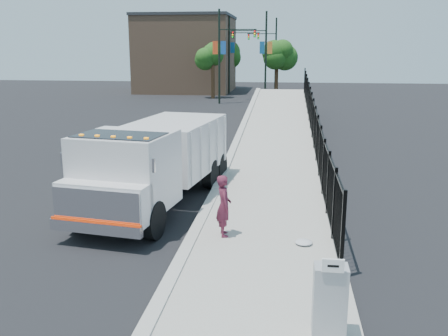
# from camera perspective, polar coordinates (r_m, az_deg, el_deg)

# --- Properties ---
(ground) EXTENTS (120.00, 120.00, 0.00)m
(ground) POSITION_cam_1_polar(r_m,az_deg,el_deg) (13.21, -3.38, -7.80)
(ground) COLOR black
(ground) RESTS_ON ground
(sidewalk) EXTENTS (3.55, 12.00, 0.12)m
(sidewalk) POSITION_cam_1_polar(r_m,az_deg,el_deg) (11.15, 4.65, -11.68)
(sidewalk) COLOR #9E998E
(sidewalk) RESTS_ON ground
(curb) EXTENTS (0.30, 12.00, 0.16)m
(curb) POSITION_cam_1_polar(r_m,az_deg,el_deg) (11.37, -5.26, -11.06)
(curb) COLOR #ADAAA3
(curb) RESTS_ON ground
(ramp) EXTENTS (3.95, 24.06, 3.19)m
(ramp) POSITION_cam_1_polar(r_m,az_deg,el_deg) (28.49, 6.76, 3.79)
(ramp) COLOR #9E998E
(ramp) RESTS_ON ground
(iron_fence) EXTENTS (0.10, 28.00, 1.80)m
(iron_fence) POSITION_cam_1_polar(r_m,az_deg,el_deg) (24.43, 10.06, 4.18)
(iron_fence) COLOR black
(iron_fence) RESTS_ON ground
(truck) EXTENTS (3.55, 7.97, 2.64)m
(truck) POSITION_cam_1_polar(r_m,az_deg,el_deg) (15.46, -7.90, 1.03)
(truck) COLOR black
(truck) RESTS_ON ground
(worker) EXTENTS (0.52, 0.66, 1.59)m
(worker) POSITION_cam_1_polar(r_m,az_deg,el_deg) (12.67, -0.02, -4.33)
(worker) COLOR #5A1D2F
(worker) RESTS_ON sidewalk
(utility_cabinet) EXTENTS (0.55, 0.40, 1.25)m
(utility_cabinet) POSITION_cam_1_polar(r_m,az_deg,el_deg) (8.68, 11.98, -14.67)
(utility_cabinet) COLOR gray
(utility_cabinet) RESTS_ON sidewalk
(arrow_sign) EXTENTS (0.35, 0.04, 0.22)m
(arrow_sign) POSITION_cam_1_polar(r_m,az_deg,el_deg) (8.16, 12.36, -10.85)
(arrow_sign) COLOR white
(arrow_sign) RESTS_ON utility_cabinet
(debris) EXTENTS (0.43, 0.43, 0.11)m
(debris) POSITION_cam_1_polar(r_m,az_deg,el_deg) (12.50, 9.09, -8.36)
(debris) COLOR silver
(debris) RESTS_ON sidewalk
(light_pole_0) EXTENTS (3.78, 0.22, 8.00)m
(light_pole_0) POSITION_cam_1_polar(r_m,az_deg,el_deg) (44.01, -0.14, 13.02)
(light_pole_0) COLOR black
(light_pole_0) RESTS_ON ground
(light_pole_1) EXTENTS (3.77, 0.22, 8.00)m
(light_pole_1) POSITION_cam_1_polar(r_m,az_deg,el_deg) (46.90, 4.42, 13.02)
(light_pole_1) COLOR black
(light_pole_1) RESTS_ON ground
(light_pole_2) EXTENTS (3.77, 0.22, 8.00)m
(light_pole_2) POSITION_cam_1_polar(r_m,az_deg,el_deg) (53.86, 0.93, 13.13)
(light_pole_2) COLOR black
(light_pole_2) RESTS_ON ground
(light_pole_3) EXTENTS (3.78, 0.22, 8.00)m
(light_pole_3) POSITION_cam_1_polar(r_m,az_deg,el_deg) (57.31, 5.62, 13.10)
(light_pole_3) COLOR black
(light_pole_3) RESTS_ON ground
(tree_0) EXTENTS (2.21, 2.21, 5.11)m
(tree_0) POSITION_cam_1_polar(r_m,az_deg,el_deg) (48.56, -1.28, 12.54)
(tree_0) COLOR #382314
(tree_0) RESTS_ON ground
(tree_1) EXTENTS (2.44, 2.44, 5.22)m
(tree_1) POSITION_cam_1_polar(r_m,az_deg,el_deg) (52.06, 6.08, 12.57)
(tree_1) COLOR #382314
(tree_1) RESTS_ON ground
(tree_2) EXTENTS (3.02, 3.02, 5.51)m
(tree_2) POSITION_cam_1_polar(r_m,az_deg,el_deg) (61.61, 0.43, 12.82)
(tree_2) COLOR #382314
(tree_2) RESTS_ON ground
(building) EXTENTS (10.00, 10.00, 8.00)m
(building) POSITION_cam_1_polar(r_m,az_deg,el_deg) (57.21, -4.29, 12.76)
(building) COLOR #8C664C
(building) RESTS_ON ground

